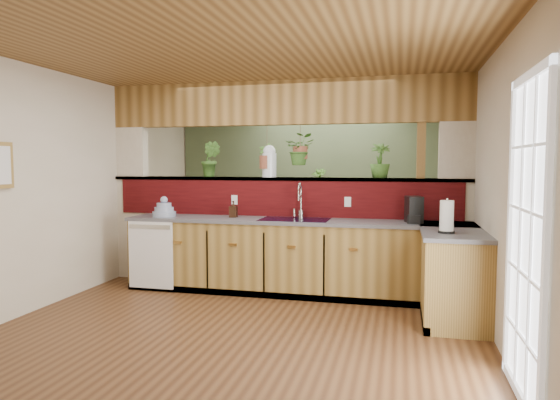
% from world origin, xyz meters
% --- Properties ---
extents(ground, '(4.60, 7.00, 0.01)m').
position_xyz_m(ground, '(0.00, 0.00, 0.00)').
color(ground, '#4E2E18').
rests_on(ground, ground).
extents(ceiling, '(4.60, 7.00, 0.01)m').
position_xyz_m(ceiling, '(0.00, 0.00, 2.60)').
color(ceiling, brown).
rests_on(ceiling, ground).
extents(wall_back, '(4.60, 0.02, 2.60)m').
position_xyz_m(wall_back, '(0.00, 3.50, 1.30)').
color(wall_back, beige).
rests_on(wall_back, ground).
extents(wall_left, '(0.02, 7.00, 2.60)m').
position_xyz_m(wall_left, '(-2.30, 0.00, 1.30)').
color(wall_left, beige).
rests_on(wall_left, ground).
extents(wall_right, '(0.02, 7.00, 2.60)m').
position_xyz_m(wall_right, '(2.30, 0.00, 1.30)').
color(wall_right, beige).
rests_on(wall_right, ground).
extents(pass_through_partition, '(4.60, 0.21, 2.60)m').
position_xyz_m(pass_through_partition, '(0.03, 1.35, 1.19)').
color(pass_through_partition, beige).
rests_on(pass_through_partition, ground).
extents(pass_through_ledge, '(4.60, 0.21, 0.04)m').
position_xyz_m(pass_through_ledge, '(0.00, 1.35, 1.37)').
color(pass_through_ledge, brown).
rests_on(pass_through_ledge, ground).
extents(header_beam, '(4.60, 0.15, 0.55)m').
position_xyz_m(header_beam, '(0.00, 1.35, 2.33)').
color(header_beam, brown).
rests_on(header_beam, ground).
extents(sage_backwall, '(4.55, 0.02, 2.55)m').
position_xyz_m(sage_backwall, '(0.00, 3.48, 1.30)').
color(sage_backwall, '#4F6041').
rests_on(sage_backwall, ground).
extents(countertop, '(4.14, 1.52, 0.90)m').
position_xyz_m(countertop, '(0.84, 0.87, 0.45)').
color(countertop, olive).
rests_on(countertop, ground).
extents(dishwasher, '(0.58, 0.03, 0.82)m').
position_xyz_m(dishwasher, '(-1.48, 0.66, 0.46)').
color(dishwasher, white).
rests_on(dishwasher, ground).
extents(navy_sink, '(0.82, 0.50, 0.18)m').
position_xyz_m(navy_sink, '(0.25, 0.98, 0.82)').
color(navy_sink, black).
rests_on(navy_sink, countertop).
extents(french_door, '(0.06, 1.02, 2.16)m').
position_xyz_m(french_door, '(2.27, -1.30, 1.05)').
color(french_door, white).
rests_on(french_door, ground).
extents(faucet, '(0.19, 0.19, 0.44)m').
position_xyz_m(faucet, '(0.28, 1.13, 1.13)').
color(faucet, '#B7B7B2').
rests_on(faucet, countertop).
extents(dish_stack, '(0.29, 0.29, 0.26)m').
position_xyz_m(dish_stack, '(-1.41, 0.89, 0.98)').
color(dish_stack, '#8995B1').
rests_on(dish_stack, countertop).
extents(soap_dispenser, '(0.10, 0.10, 0.20)m').
position_xyz_m(soap_dispenser, '(-0.54, 1.03, 1.00)').
color(soap_dispenser, '#372014').
rests_on(soap_dispenser, countertop).
extents(coffee_maker, '(0.16, 0.27, 0.30)m').
position_xyz_m(coffee_maker, '(1.62, 0.95, 1.04)').
color(coffee_maker, black).
rests_on(coffee_maker, countertop).
extents(paper_towel, '(0.16, 0.16, 0.34)m').
position_xyz_m(paper_towel, '(1.91, 0.19, 1.05)').
color(paper_towel, black).
rests_on(paper_towel, countertop).
extents(glass_jar, '(0.18, 0.18, 0.41)m').
position_xyz_m(glass_jar, '(-0.16, 1.35, 1.59)').
color(glass_jar, silver).
rests_on(glass_jar, pass_through_ledge).
extents(ledge_plant_left, '(0.26, 0.22, 0.46)m').
position_xyz_m(ledge_plant_left, '(-0.96, 1.35, 1.62)').
color(ledge_plant_left, '#335C20').
rests_on(ledge_plant_left, pass_through_ledge).
extents(ledge_plant_right, '(0.28, 0.28, 0.42)m').
position_xyz_m(ledge_plant_right, '(1.22, 1.35, 1.60)').
color(ledge_plant_right, '#335C20').
rests_on(ledge_plant_right, pass_through_ledge).
extents(hanging_plant_a, '(0.22, 0.19, 0.55)m').
position_xyz_m(hanging_plant_a, '(-0.19, 1.35, 1.75)').
color(hanging_plant_a, brown).
rests_on(hanging_plant_a, header_beam).
extents(hanging_plant_b, '(0.39, 0.35, 0.51)m').
position_xyz_m(hanging_plant_b, '(0.24, 1.35, 1.91)').
color(hanging_plant_b, brown).
rests_on(hanging_plant_b, header_beam).
extents(shelving_console, '(1.66, 0.86, 1.07)m').
position_xyz_m(shelving_console, '(-0.30, 3.25, 0.50)').
color(shelving_console, black).
rests_on(shelving_console, ground).
extents(shelf_plant_a, '(0.26, 0.23, 0.42)m').
position_xyz_m(shelf_plant_a, '(-0.66, 3.25, 1.24)').
color(shelf_plant_a, '#335C20').
rests_on(shelf_plant_a, shelving_console).
extents(shelf_plant_b, '(0.31, 0.31, 0.45)m').
position_xyz_m(shelf_plant_b, '(0.17, 3.25, 1.26)').
color(shelf_plant_b, '#335C20').
rests_on(shelf_plant_b, shelving_console).
extents(floor_plant, '(0.88, 0.83, 0.77)m').
position_xyz_m(floor_plant, '(1.30, 2.69, 0.38)').
color(floor_plant, '#335C20').
rests_on(floor_plant, ground).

